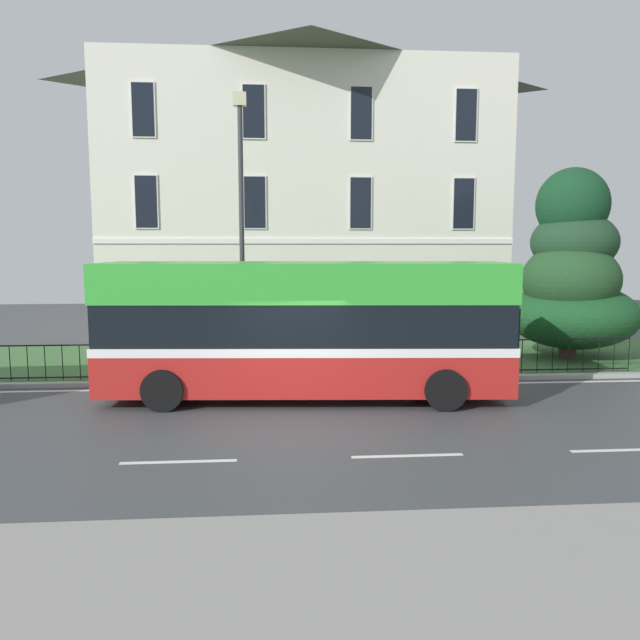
% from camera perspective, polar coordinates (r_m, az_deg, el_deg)
% --- Properties ---
extents(ground_plane, '(60.00, 56.00, 0.18)m').
position_cam_1_polar(ground_plane, '(13.72, -2.84, -8.72)').
color(ground_plane, '#404246').
extents(georgian_townhouse, '(16.76, 10.78, 12.76)m').
position_cam_1_polar(georgian_townhouse, '(29.27, -1.74, 12.52)').
color(georgian_townhouse, silver).
rests_on(georgian_townhouse, ground_plane).
extents(iron_verge_railing, '(17.66, 0.04, 0.97)m').
position_cam_1_polar(iron_verge_railing, '(16.73, 0.31, -3.61)').
color(iron_verge_railing, black).
rests_on(iron_verge_railing, ground_plane).
extents(evergreen_tree, '(4.10, 4.10, 6.03)m').
position_cam_1_polar(evergreen_tree, '(20.96, 22.65, 3.58)').
color(evergreen_tree, '#423328').
rests_on(evergreen_tree, ground_plane).
extents(single_decker_bus, '(9.83, 3.14, 3.31)m').
position_cam_1_polar(single_decker_bus, '(14.62, -1.38, -0.72)').
color(single_decker_bus, '#AF201D').
rests_on(single_decker_bus, ground_plane).
extents(street_lamp_post, '(0.36, 0.24, 7.81)m').
position_cam_1_polar(street_lamp_post, '(17.57, -7.41, 9.64)').
color(street_lamp_post, '#333338').
rests_on(street_lamp_post, ground_plane).
extents(litter_bin, '(0.55, 0.55, 1.14)m').
position_cam_1_polar(litter_bin, '(17.28, -14.94, -3.26)').
color(litter_bin, '#23472D').
rests_on(litter_bin, ground_plane).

